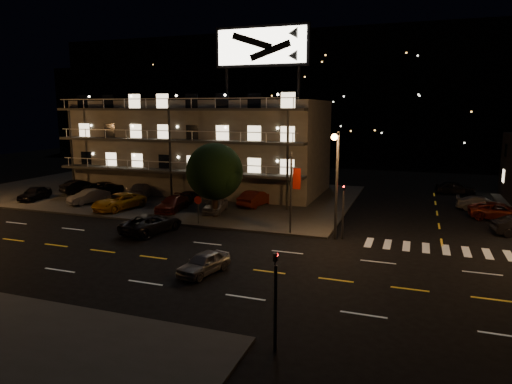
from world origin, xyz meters
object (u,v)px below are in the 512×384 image
(tree, at_px, (214,173))
(road_car_west, at_px, (152,223))
(lot_car_4, at_px, (215,205))
(lot_car_7, at_px, (141,190))
(lot_car_2, at_px, (119,202))
(road_car_east, at_px, (204,263))

(tree, xyz_separation_m, road_car_west, (-2.67, -6.06, -3.30))
(lot_car_4, xyz_separation_m, lot_car_7, (-10.74, 4.11, 0.04))
(lot_car_7, bearing_deg, tree, 135.11)
(lot_car_2, xyz_separation_m, road_car_east, (15.04, -12.45, -0.27))
(lot_car_4, height_order, road_car_west, lot_car_4)
(road_car_west, bearing_deg, tree, -100.79)
(tree, height_order, lot_car_7, tree)
(tree, xyz_separation_m, lot_car_2, (-9.82, -0.47, -3.13))
(lot_car_7, bearing_deg, lot_car_4, 140.60)
(lot_car_2, relative_size, road_car_west, 1.02)
(road_car_east, bearing_deg, lot_car_2, 154.47)
(lot_car_7, bearing_deg, road_car_east, 113.33)
(lot_car_2, height_order, lot_car_7, lot_car_2)
(road_car_east, xyz_separation_m, road_car_west, (-7.88, 6.85, 0.10))
(lot_car_7, relative_size, road_car_west, 0.96)
(tree, distance_m, road_car_west, 7.40)
(lot_car_2, bearing_deg, lot_car_7, 115.75)
(road_car_west, bearing_deg, road_car_east, 151.94)
(lot_car_2, distance_m, lot_car_4, 9.40)
(lot_car_7, xyz_separation_m, road_car_west, (8.72, -11.72, -0.15))
(lot_car_4, relative_size, road_car_east, 1.10)
(lot_car_2, relative_size, lot_car_4, 1.32)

